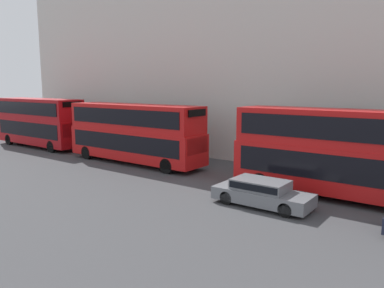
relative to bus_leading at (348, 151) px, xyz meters
The scene contains 5 objects.
bus_leading is the anchor object (origin of this frame).
bus_second_in_queue 14.66m from the bus_leading, 90.00° to the left, with size 2.59×11.27×4.26m.
bus_third_in_queue 26.88m from the bus_leading, 90.00° to the left, with size 2.59×10.20×4.41m.
car_hatchback 4.78m from the bus_leading, 139.90° to the left, with size 1.79×4.59×1.25m.
pedestrian 3.81m from the bus_leading, 34.90° to the left, with size 0.36×0.36×1.65m.
Camera 1 is at (-17.25, 1.23, 5.58)m, focal length 35.00 mm.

